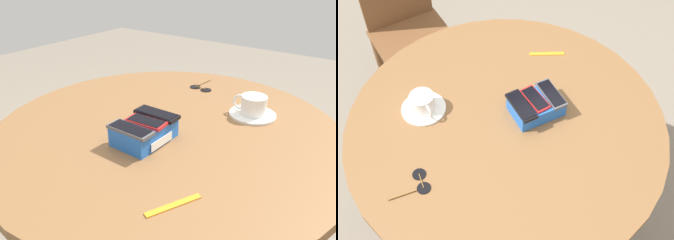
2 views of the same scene
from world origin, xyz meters
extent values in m
plane|color=gray|center=(0.00, 0.00, 0.00)|extent=(8.00, 8.00, 0.00)
cylinder|color=#2D2D2D|center=(0.00, 0.00, 0.01)|extent=(0.46, 0.46, 0.02)
cylinder|color=#2D2D2D|center=(0.00, 0.00, 0.37)|extent=(0.07, 0.07, 0.70)
cylinder|color=brown|center=(0.00, 0.00, 0.73)|extent=(1.14, 1.14, 0.03)
cube|color=blue|center=(-0.12, 0.00, 0.78)|extent=(0.18, 0.13, 0.06)
cube|color=white|center=(-0.12, -0.07, 0.77)|extent=(0.10, 0.00, 0.03)
cube|color=#515156|center=(-0.18, 0.00, 0.81)|extent=(0.05, 0.14, 0.01)
cube|color=black|center=(-0.18, 0.00, 0.82)|extent=(0.05, 0.13, 0.00)
cube|color=red|center=(-0.12, -0.01, 0.81)|extent=(0.06, 0.12, 0.01)
cube|color=black|center=(-0.12, -0.01, 0.82)|extent=(0.06, 0.11, 0.00)
cube|color=black|center=(-0.06, 0.00, 0.81)|extent=(0.06, 0.14, 0.01)
cube|color=black|center=(-0.06, 0.00, 0.82)|extent=(0.05, 0.13, 0.00)
cylinder|color=white|center=(0.23, -0.19, 0.75)|extent=(0.16, 0.16, 0.01)
cylinder|color=white|center=(0.23, -0.19, 0.79)|extent=(0.09, 0.09, 0.06)
cylinder|color=olive|center=(0.23, -0.19, 0.81)|extent=(0.08, 0.08, 0.00)
torus|color=white|center=(0.23, -0.15, 0.79)|extent=(0.01, 0.06, 0.06)
cube|color=orange|center=(-0.31, -0.24, 0.75)|extent=(0.13, 0.07, 0.00)
cylinder|color=black|center=(0.35, 0.06, 0.75)|extent=(0.04, 0.04, 0.00)
cylinder|color=black|center=(0.35, 0.11, 0.75)|extent=(0.04, 0.04, 0.00)
cylinder|color=olive|center=(0.35, 0.08, 0.75)|extent=(0.01, 0.06, 0.00)
cylinder|color=olive|center=(0.42, 0.10, 0.75)|extent=(0.09, 0.01, 0.00)
cube|color=brown|center=(0.05, -0.91, 0.42)|extent=(0.41, 0.41, 0.02)
cylinder|color=brown|center=(0.21, -0.73, 0.21)|extent=(0.04, 0.04, 0.41)
cylinder|color=brown|center=(-0.13, -0.75, 0.21)|extent=(0.04, 0.04, 0.41)
cylinder|color=brown|center=(0.23, -1.07, 0.21)|extent=(0.04, 0.04, 0.41)
cylinder|color=brown|center=(-0.11, -1.09, 0.21)|extent=(0.04, 0.04, 0.41)
camera|label=1|loc=(-0.77, -0.56, 1.24)|focal=35.00mm
camera|label=2|loc=(0.47, 0.90, 2.05)|focal=50.00mm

